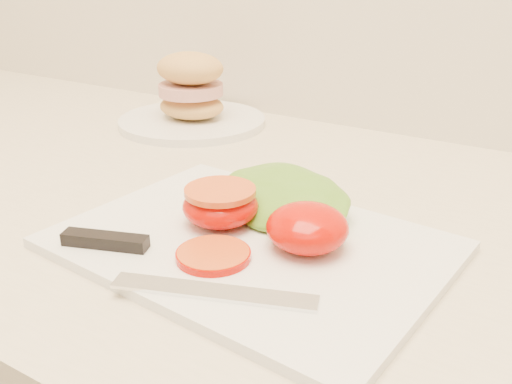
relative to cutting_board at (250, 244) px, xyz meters
The scene contains 7 objects.
cutting_board is the anchor object (origin of this frame).
tomato_half_dome 0.06m from the cutting_board, 14.90° to the left, with size 0.08×0.08×0.04m, color red.
tomato_half_cut 0.05m from the cutting_board, 162.08° to the left, with size 0.08×0.08×0.04m.
tomato_slice_0 0.05m from the cutting_board, 100.98° to the right, with size 0.06×0.06×0.01m, color orange.
lettuce_leaf_0 0.08m from the cutting_board, 96.33° to the left, with size 0.16×0.11×0.03m, color #62A12A.
knife 0.10m from the cutting_board, 123.08° to the right, with size 0.25×0.08×0.01m.
sandwich_plate 0.43m from the cutting_board, 134.96° to the left, with size 0.23×0.23×0.12m.
Camera 1 is at (-0.32, 1.17, 1.19)m, focal length 40.00 mm.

